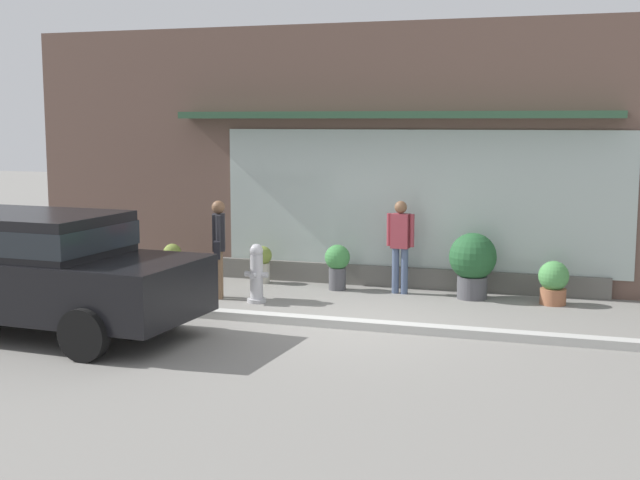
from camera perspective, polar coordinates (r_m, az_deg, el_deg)
The scene contains 12 objects.
ground_plane at distance 12.47m, azimuth 1.35°, elevation -5.56°, with size 60.00×60.00×0.00m, color gray.
curb_strip at distance 12.27m, azimuth 1.08°, elevation -5.50°, with size 14.00×0.24×0.12m, color #B2B2AD.
storefront at distance 15.22m, azimuth 4.85°, elevation 5.41°, with size 14.00×0.81×4.59m.
fire_hydrant at distance 13.86m, azimuth -4.24°, elevation -2.24°, with size 0.39×0.35×0.95m.
pedestrian_with_handbag at distance 14.15m, azimuth -6.72°, elevation -0.15°, with size 0.33×0.63×1.62m.
pedestrian_passerby at distance 14.52m, azimuth 5.34°, elevation -0.00°, with size 0.48×0.22×1.57m.
parked_car_black at distance 12.38m, azimuth -18.30°, elevation -1.62°, with size 4.53×2.28×1.66m.
potted_plant_by_entrance at distance 14.31m, azimuth 10.08°, elevation -1.41°, with size 0.78×0.78×1.09m.
potted_plant_near_hydrant at distance 15.53m, azimuth -3.82°, elevation -1.46°, with size 0.34×0.34×0.67m.
potted_plant_doorstep at distance 16.01m, azimuth -9.75°, elevation -1.27°, with size 0.34×0.34×0.67m.
potted_plant_low_front at distance 14.17m, azimuth 15.20°, elevation -2.68°, with size 0.48×0.48×0.70m.
potted_plant_window_right at distance 14.85m, azimuth 1.16°, elevation -1.56°, with size 0.44×0.44×0.79m.
Camera 1 is at (3.45, -11.63, 2.92)m, focal length 48.32 mm.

